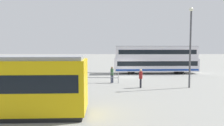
# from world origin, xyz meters

# --- Properties ---
(ground_plane) EXTENTS (160.00, 160.00, 0.00)m
(ground_plane) POSITION_xyz_m (0.00, 0.00, 0.00)
(ground_plane) COLOR gray
(double_decker_bus) EXTENTS (11.65, 2.88, 3.86)m
(double_decker_bus) POSITION_xyz_m (-4.11, -3.38, 1.98)
(double_decker_bus) COLOR silver
(double_decker_bus) RESTS_ON ground
(pedestrian_near_railing) EXTENTS (0.45, 0.45, 1.70)m
(pedestrian_near_railing) POSITION_xyz_m (2.03, 4.62, 0.98)
(pedestrian_near_railing) COLOR #33384C
(pedestrian_near_railing) RESTS_ON ground
(pedestrian_crossing) EXTENTS (0.40, 0.40, 1.73)m
(pedestrian_crossing) POSITION_xyz_m (-0.59, 7.32, 1.00)
(pedestrian_crossing) COLOR black
(pedestrian_crossing) RESTS_ON ground
(pedestrian_railing) EXTENTS (6.66, 0.70, 1.08)m
(pedestrian_railing) POSITION_xyz_m (4.68, 4.50, 0.73)
(pedestrian_railing) COLOR gray
(pedestrian_railing) RESTS_ON ground
(info_sign) EXTENTS (1.21, 0.20, 2.26)m
(info_sign) POSITION_xyz_m (9.82, 4.25, 1.58)
(info_sign) COLOR slate
(info_sign) RESTS_ON ground
(street_lamp) EXTENTS (0.36, 0.36, 7.27)m
(street_lamp) POSITION_xyz_m (-5.07, 7.25, 4.22)
(street_lamp) COLOR #4C4C51
(street_lamp) RESTS_ON ground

